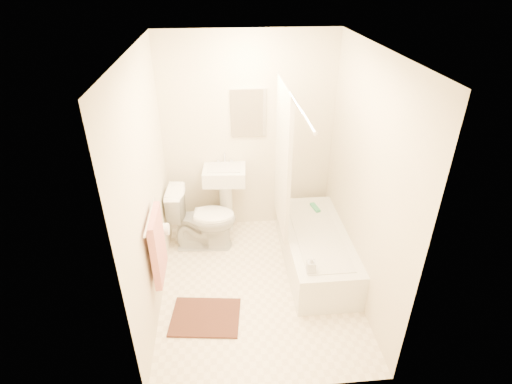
{
  "coord_description": "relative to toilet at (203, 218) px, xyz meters",
  "views": [
    {
      "loc": [
        -0.32,
        -3.17,
        2.98
      ],
      "look_at": [
        0.0,
        0.25,
        1.0
      ],
      "focal_mm": 28.0,
      "sensor_mm": 36.0,
      "label": 1
    }
  ],
  "objects": [
    {
      "name": "floor",
      "position": [
        0.58,
        -0.76,
        -0.38
      ],
      "size": [
        2.4,
        2.4,
        0.0
      ],
      "primitive_type": "plane",
      "color": "beige",
      "rests_on": "ground"
    },
    {
      "name": "ceiling",
      "position": [
        0.58,
        -0.76,
        2.02
      ],
      "size": [
        2.4,
        2.4,
        0.0
      ],
      "primitive_type": "plane",
      "color": "white",
      "rests_on": "ground"
    },
    {
      "name": "wall_back",
      "position": [
        0.58,
        0.44,
        0.82
      ],
      "size": [
        2.0,
        0.02,
        2.4
      ],
      "primitive_type": "cube",
      "color": "beige",
      "rests_on": "ground"
    },
    {
      "name": "wall_left",
      "position": [
        -0.42,
        -0.76,
        0.82
      ],
      "size": [
        0.02,
        2.4,
        2.4
      ],
      "primitive_type": "cube",
      "color": "beige",
      "rests_on": "ground"
    },
    {
      "name": "wall_right",
      "position": [
        1.58,
        -0.76,
        0.82
      ],
      "size": [
        0.02,
        2.4,
        2.4
      ],
      "primitive_type": "cube",
      "color": "beige",
      "rests_on": "ground"
    },
    {
      "name": "mirror",
      "position": [
        0.58,
        0.42,
        1.12
      ],
      "size": [
        0.4,
        0.03,
        0.55
      ],
      "primitive_type": "cube",
      "color": "white",
      "rests_on": "wall_back"
    },
    {
      "name": "curtain_rod",
      "position": [
        0.88,
        -0.66,
        1.62
      ],
      "size": [
        0.03,
        1.7,
        0.03
      ],
      "primitive_type": "cylinder",
      "rotation": [
        1.57,
        0.0,
        0.0
      ],
      "color": "silver",
      "rests_on": "wall_back"
    },
    {
      "name": "shower_curtain",
      "position": [
        0.88,
        -0.26,
        0.84
      ],
      "size": [
        0.04,
        0.8,
        1.55
      ],
      "primitive_type": "cube",
      "color": "silver",
      "rests_on": "curtain_rod"
    },
    {
      "name": "towel_bar",
      "position": [
        -0.38,
        -1.01,
        0.72
      ],
      "size": [
        0.02,
        0.6,
        0.02
      ],
      "primitive_type": "cylinder",
      "rotation": [
        1.57,
        0.0,
        0.0
      ],
      "color": "silver",
      "rests_on": "wall_left"
    },
    {
      "name": "towel",
      "position": [
        -0.35,
        -1.01,
        0.4
      ],
      "size": [
        0.06,
        0.45,
        0.66
      ],
      "primitive_type": "cube",
      "color": "#CC7266",
      "rests_on": "towel_bar"
    },
    {
      "name": "toilet_paper",
      "position": [
        -0.35,
        -0.64,
        0.32
      ],
      "size": [
        0.11,
        0.12,
        0.12
      ],
      "primitive_type": "cylinder",
      "rotation": [
        0.0,
        1.57,
        0.0
      ],
      "color": "white",
      "rests_on": "wall_left"
    },
    {
      "name": "toilet",
      "position": [
        0.0,
        0.0,
        0.0
      ],
      "size": [
        0.81,
        0.5,
        0.77
      ],
      "primitive_type": "imported",
      "rotation": [
        0.0,
        0.0,
        1.49
      ],
      "color": "white",
      "rests_on": "floor"
    },
    {
      "name": "sink",
      "position": [
        0.28,
        0.3,
        0.1
      ],
      "size": [
        0.52,
        0.43,
        0.97
      ],
      "primitive_type": null,
      "rotation": [
        0.0,
        0.0,
        -0.07
      ],
      "color": "white",
      "rests_on": "floor"
    },
    {
      "name": "bathtub",
      "position": [
        1.25,
        -0.47,
        -0.17
      ],
      "size": [
        0.66,
        1.51,
        0.43
      ],
      "primitive_type": null,
      "color": "white",
      "rests_on": "floor"
    },
    {
      "name": "bath_mat",
      "position": [
        0.03,
        -1.16,
        -0.37
      ],
      "size": [
        0.7,
        0.56,
        0.02
      ],
      "primitive_type": "cube",
      "rotation": [
        0.0,
        0.0,
        -0.12
      ],
      "color": "#4A2919",
      "rests_on": "floor"
    },
    {
      "name": "soap_bottle",
      "position": [
        1.05,
        -1.08,
        0.13
      ],
      "size": [
        0.09,
        0.09,
        0.18
      ],
      "primitive_type": "imported",
      "rotation": [
        0.0,
        0.0,
        -0.08
      ],
      "color": "white",
      "rests_on": "bathtub"
    },
    {
      "name": "scrub_brush",
      "position": [
        1.33,
        0.01,
        0.06
      ],
      "size": [
        0.1,
        0.2,
        0.04
      ],
      "primitive_type": "cube",
      "rotation": [
        0.0,
        0.0,
        0.21
      ],
      "color": "#399F69",
      "rests_on": "bathtub"
    }
  ]
}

